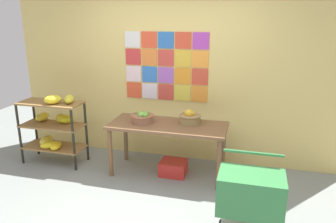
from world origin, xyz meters
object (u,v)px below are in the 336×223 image
Objects in this scene: fruit_basket_centre at (142,117)px; produce_crate_under_table at (173,168)px; shopping_cart at (250,195)px; fruit_basket_left at (190,117)px; banana_shelf_unit at (54,124)px; display_table at (168,130)px.

fruit_basket_centre is 0.89× the size of produce_crate_under_table.
fruit_basket_left is at bearing 111.68° from shopping_cart.
banana_shelf_unit is 3.32× the size of fruit_basket_centre.
fruit_basket_centre is 1.92m from shopping_cart.
fruit_basket_left is 0.84× the size of produce_crate_under_table.
fruit_basket_centre is (-0.36, -0.01, 0.16)m from display_table.
shopping_cart is (1.50, -1.16, -0.31)m from fruit_basket_centre.
fruit_basket_left is at bearing 23.12° from display_table.
shopping_cart is at bearing -56.23° from fruit_basket_left.
fruit_basket_centre is at bearing -168.85° from fruit_basket_left.
display_table is 1.63m from shopping_cart.
fruit_basket_left is at bearing 33.43° from produce_crate_under_table.
banana_shelf_unit is 1.25× the size of shopping_cart.
shopping_cart is at bearing -45.66° from display_table.
fruit_basket_left is 0.65m from fruit_basket_centre.
fruit_basket_centre is at bearing -178.96° from display_table.
produce_crate_under_table is (-0.20, -0.13, -0.72)m from fruit_basket_left.
produce_crate_under_table is (0.44, -0.00, -0.70)m from fruit_basket_centre.
produce_crate_under_table is (1.82, 0.06, -0.50)m from banana_shelf_unit.
produce_crate_under_table is at bearing -6.59° from display_table.
shopping_cart is at bearing -47.61° from produce_crate_under_table.
fruit_basket_centre reaches higher than display_table.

